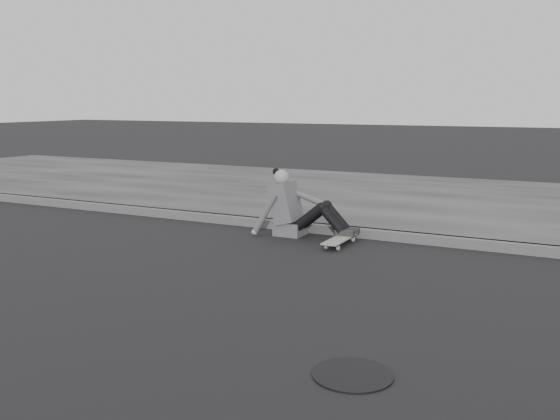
% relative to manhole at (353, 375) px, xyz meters
% --- Properties ---
extents(ground, '(80.00, 80.00, 0.00)m').
position_rel_manhole_xyz_m(ground, '(-1.96, 1.39, -0.01)').
color(ground, black).
rests_on(ground, ground).
extents(curb, '(24.00, 0.16, 0.12)m').
position_rel_manhole_xyz_m(curb, '(-1.96, 3.97, 0.05)').
color(curb, '#515151').
rests_on(curb, ground).
extents(sidewalk, '(24.00, 6.00, 0.12)m').
position_rel_manhole_xyz_m(sidewalk, '(-1.96, 6.99, 0.05)').
color(sidewalk, '#383838').
rests_on(sidewalk, ground).
extents(manhole, '(0.53, 0.53, 0.01)m').
position_rel_manhole_xyz_m(manhole, '(0.00, 0.00, 0.00)').
color(manhole, black).
rests_on(manhole, ground).
extents(skateboard, '(0.20, 0.78, 0.09)m').
position_rel_manhole_xyz_m(skateboard, '(-1.41, 3.42, 0.07)').
color(skateboard, '#AAAAA4').
rests_on(skateboard, ground).
extents(seated_woman, '(1.38, 0.46, 0.88)m').
position_rel_manhole_xyz_m(seated_woman, '(-2.15, 3.67, 0.35)').
color(seated_woman, '#515154').
rests_on(seated_woman, ground).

